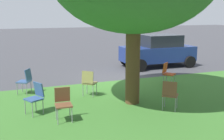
{
  "coord_description": "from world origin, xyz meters",
  "views": [
    {
      "loc": [
        4.27,
        10.5,
        2.78
      ],
      "look_at": [
        1.01,
        1.91,
        0.85
      ],
      "focal_mm": 44.2,
      "sensor_mm": 36.0,
      "label": 1
    }
  ],
  "objects_px": {
    "chair_4": "(26,79)",
    "chair_2": "(170,93)",
    "parked_car": "(158,51)",
    "chair_1": "(168,72)",
    "chair_0": "(36,96)",
    "chair_3": "(89,81)",
    "chair_5": "(63,102)"
  },
  "relations": [
    {
      "from": "chair_3",
      "to": "chair_5",
      "type": "xyz_separation_m",
      "value": [
        1.22,
        1.82,
        0.0
      ]
    },
    {
      "from": "chair_1",
      "to": "chair_4",
      "type": "relative_size",
      "value": 1.0
    },
    {
      "from": "chair_0",
      "to": "chair_3",
      "type": "height_order",
      "value": "same"
    },
    {
      "from": "parked_car",
      "to": "chair_0",
      "type": "bearing_deg",
      "value": 35.89
    },
    {
      "from": "chair_0",
      "to": "chair_3",
      "type": "bearing_deg",
      "value": -150.1
    },
    {
      "from": "parked_car",
      "to": "chair_1",
      "type": "bearing_deg",
      "value": 65.43
    },
    {
      "from": "chair_2",
      "to": "parked_car",
      "type": "height_order",
      "value": "parked_car"
    },
    {
      "from": "chair_3",
      "to": "parked_car",
      "type": "bearing_deg",
      "value": -142.04
    },
    {
      "from": "chair_4",
      "to": "chair_1",
      "type": "bearing_deg",
      "value": 172.29
    },
    {
      "from": "chair_4",
      "to": "chair_2",
      "type": "bearing_deg",
      "value": 139.76
    },
    {
      "from": "chair_0",
      "to": "parked_car",
      "type": "bearing_deg",
      "value": -144.11
    },
    {
      "from": "parked_car",
      "to": "chair_5",
      "type": "bearing_deg",
      "value": 42.77
    },
    {
      "from": "chair_2",
      "to": "chair_3",
      "type": "bearing_deg",
      "value": -50.32
    },
    {
      "from": "chair_4",
      "to": "parked_car",
      "type": "relative_size",
      "value": 0.24
    },
    {
      "from": "chair_1",
      "to": "chair_5",
      "type": "relative_size",
      "value": 1.0
    },
    {
      "from": "chair_1",
      "to": "chair_4",
      "type": "height_order",
      "value": "same"
    },
    {
      "from": "chair_1",
      "to": "chair_4",
      "type": "xyz_separation_m",
      "value": [
        5.2,
        -0.7,
        0.0
      ]
    },
    {
      "from": "chair_0",
      "to": "chair_1",
      "type": "relative_size",
      "value": 1.0
    },
    {
      "from": "chair_0",
      "to": "chair_3",
      "type": "relative_size",
      "value": 1.0
    },
    {
      "from": "chair_3",
      "to": "parked_car",
      "type": "height_order",
      "value": "parked_car"
    },
    {
      "from": "chair_3",
      "to": "chair_5",
      "type": "relative_size",
      "value": 1.0
    },
    {
      "from": "chair_3",
      "to": "parked_car",
      "type": "distance_m",
      "value": 6.12
    },
    {
      "from": "chair_1",
      "to": "chair_5",
      "type": "distance_m",
      "value": 4.94
    },
    {
      "from": "chair_1",
      "to": "chair_3",
      "type": "distance_m",
      "value": 3.26
    },
    {
      "from": "chair_2",
      "to": "parked_car",
      "type": "distance_m",
      "value": 6.65
    },
    {
      "from": "chair_2",
      "to": "parked_car",
      "type": "bearing_deg",
      "value": -117.15
    },
    {
      "from": "chair_0",
      "to": "parked_car",
      "type": "height_order",
      "value": "parked_car"
    },
    {
      "from": "chair_4",
      "to": "chair_5",
      "type": "distance_m",
      "value": 2.94
    },
    {
      "from": "chair_2",
      "to": "chair_5",
      "type": "bearing_deg",
      "value": -6.26
    },
    {
      "from": "chair_0",
      "to": "chair_2",
      "type": "xyz_separation_m",
      "value": [
        -3.61,
        1.1,
        0.0
      ]
    },
    {
      "from": "chair_1",
      "to": "chair_3",
      "type": "height_order",
      "value": "same"
    },
    {
      "from": "chair_1",
      "to": "chair_5",
      "type": "bearing_deg",
      "value": 25.62
    }
  ]
}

